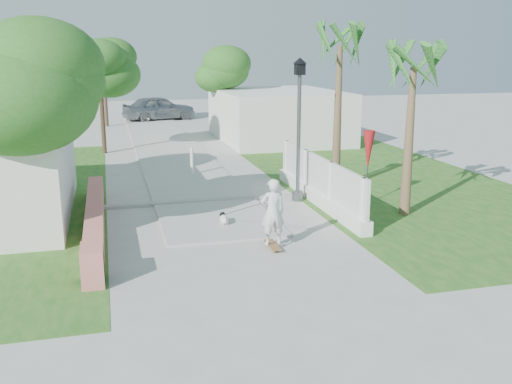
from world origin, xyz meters
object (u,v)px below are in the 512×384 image
object	(u,v)px
street_lamp	(299,124)
dog	(224,219)
patio_umbrella	(368,151)
parked_car	(159,108)
bollard	(192,161)
skateboarder	(249,210)

from	to	relation	value
street_lamp	dog	world-z (taller)	street_lamp
patio_umbrella	dog	bearing A→B (deg)	-167.24
street_lamp	parked_car	bearing A→B (deg)	95.47
street_lamp	dog	bearing A→B (deg)	-143.73
dog	street_lamp	bearing A→B (deg)	34.40
bollard	parked_car	xyz separation A→B (m)	(0.50, 18.47, 0.25)
street_lamp	parked_car	world-z (taller)	street_lamp
bollard	parked_car	size ratio (longest dim) A/B	0.22
bollard	dog	size ratio (longest dim) A/B	2.04
skateboarder	patio_umbrella	bearing A→B (deg)	-152.56
skateboarder	parked_car	size ratio (longest dim) A/B	0.55
street_lamp	patio_umbrella	world-z (taller)	street_lamp
patio_umbrella	parked_car	distance (m)	24.33
bollard	skateboarder	distance (m)	7.83
street_lamp	skateboarder	size ratio (longest dim) A/B	1.66
patio_umbrella	bollard	bearing A→B (deg)	129.91
patio_umbrella	skateboarder	size ratio (longest dim) A/B	0.86
bollard	street_lamp	bearing A→B (deg)	-59.04
street_lamp	skateboarder	distance (m)	4.44
skateboarder	parked_car	xyz separation A→B (m)	(0.22, 26.29, 0.08)
skateboarder	parked_car	distance (m)	26.30
bollard	parked_car	distance (m)	18.48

